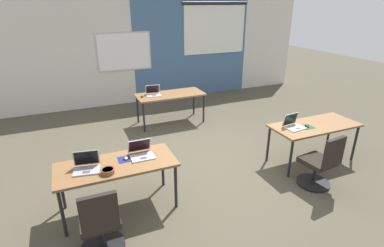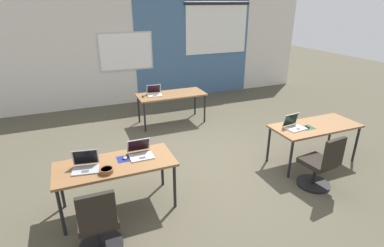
% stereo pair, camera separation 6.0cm
% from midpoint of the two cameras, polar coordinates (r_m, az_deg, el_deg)
% --- Properties ---
extents(ground_plane, '(24.00, 24.00, 0.00)m').
position_cam_midpoint_polar(ground_plane, '(5.49, 3.97, -7.72)').
color(ground_plane, '#4C4738').
extents(back_wall_assembly, '(10.00, 0.27, 2.80)m').
position_cam_midpoint_polar(back_wall_assembly, '(8.81, -7.90, 13.47)').
color(back_wall_assembly, silver).
rests_on(back_wall_assembly, ground).
extents(desk_near_left, '(1.60, 0.70, 0.72)m').
position_cam_midpoint_polar(desk_near_left, '(4.21, -14.05, -8.11)').
color(desk_near_left, brown).
rests_on(desk_near_left, ground).
extents(desk_near_right, '(1.60, 0.70, 0.72)m').
position_cam_midpoint_polar(desk_near_right, '(5.73, 22.83, -0.85)').
color(desk_near_right, brown).
rests_on(desk_near_right, ground).
extents(desk_far_center, '(1.60, 0.70, 0.72)m').
position_cam_midpoint_polar(desk_far_center, '(7.10, -3.75, 5.24)').
color(desk_far_center, brown).
rests_on(desk_far_center, ground).
extents(laptop_near_left_inner, '(0.33, 0.31, 0.22)m').
position_cam_midpoint_polar(laptop_near_left_inner, '(4.28, -9.46, -5.52)').
color(laptop_near_left_inner, '#B7B7BC').
rests_on(laptop_near_left_inner, desk_near_left).
extents(mousepad_near_left_inner, '(0.22, 0.19, 0.00)m').
position_cam_midpoint_polar(mousepad_near_left_inner, '(4.26, -12.32, -6.61)').
color(mousepad_near_left_inner, navy).
rests_on(mousepad_near_left_inner, desk_near_left).
extents(mouse_near_left_inner, '(0.07, 0.11, 0.03)m').
position_cam_midpoint_polar(mouse_near_left_inner, '(4.25, -12.34, -6.38)').
color(mouse_near_left_inner, '#B2B2B7').
rests_on(mouse_near_left_inner, mousepad_near_left_inner).
extents(laptop_near_left_end, '(0.37, 0.32, 0.24)m').
position_cam_midpoint_polar(laptop_near_left_end, '(4.14, -19.35, -7.60)').
color(laptop_near_left_end, '#9E9EA3').
rests_on(laptop_near_left_end, desk_near_left).
extents(chair_near_left_end, '(0.52, 0.54, 0.92)m').
position_cam_midpoint_polar(chair_near_left_end, '(3.74, -17.01, -18.22)').
color(chair_near_left_end, black).
rests_on(chair_near_left_end, ground).
extents(laptop_far_left, '(0.37, 0.34, 0.23)m').
position_cam_midpoint_polar(laptop_far_left, '(7.01, -7.00, 5.83)').
color(laptop_far_left, silver).
rests_on(laptop_far_left, desk_far_center).
extents(mouse_far_left, '(0.06, 0.10, 0.03)m').
position_cam_midpoint_polar(mouse_far_left, '(6.91, -9.16, 5.18)').
color(mouse_far_left, black).
rests_on(mouse_far_left, desk_far_center).
extents(laptop_near_right_inner, '(0.36, 0.32, 0.23)m').
position_cam_midpoint_polar(laptop_near_right_inner, '(5.43, 19.30, -0.33)').
color(laptop_near_right_inner, silver).
rests_on(laptop_near_right_inner, desk_near_right).
extents(mousepad_near_right_inner, '(0.22, 0.19, 0.00)m').
position_cam_midpoint_polar(mousepad_near_right_inner, '(5.54, 21.57, -0.73)').
color(mousepad_near_right_inner, '#23512D').
rests_on(mousepad_near_right_inner, desk_near_right).
extents(mouse_near_right_inner, '(0.07, 0.11, 0.03)m').
position_cam_midpoint_polar(mouse_near_right_inner, '(5.53, 21.60, -0.55)').
color(mouse_near_right_inner, black).
rests_on(mouse_near_right_inner, mousepad_near_right_inner).
extents(chair_near_right_inner, '(0.52, 0.56, 0.92)m').
position_cam_midpoint_polar(chair_near_right_inner, '(5.08, 23.73, -7.57)').
color(chair_near_right_inner, black).
rests_on(chair_near_right_inner, ground).
extents(snack_bowl, '(0.18, 0.18, 0.06)m').
position_cam_midpoint_polar(snack_bowl, '(3.98, -15.68, -8.63)').
color(snack_bowl, brown).
rests_on(snack_bowl, desk_near_left).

